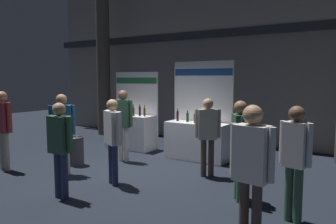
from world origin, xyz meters
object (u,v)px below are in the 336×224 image
(exhibitor_booth_0, at_px, (131,129))
(visitor_2, at_px, (113,134))
(trash_bin, at_px, (76,151))
(visitor_7, at_px, (60,141))
(visitor_5, at_px, (295,155))
(visitor_1, at_px, (251,163))
(visitor_8, at_px, (123,119))
(exhibitor_booth_1, at_px, (197,136))
(visitor_9, at_px, (208,131))
(visitor_4, at_px, (240,142))
(visitor_0, at_px, (62,126))
(visitor_3, at_px, (3,123))

(exhibitor_booth_0, xyz_separation_m, visitor_2, (1.84, -2.85, 0.43))
(trash_bin, distance_m, visitor_7, 2.34)
(trash_bin, xyz_separation_m, visitor_5, (5.18, -0.49, 0.67))
(trash_bin, relative_size, visitor_1, 0.38)
(visitor_1, xyz_separation_m, visitor_8, (-4.16, 2.53, -0.00))
(visitor_1, bearing_deg, exhibitor_booth_1, 133.98)
(visitor_2, bearing_deg, visitor_9, 75.26)
(exhibitor_booth_0, bearing_deg, trash_bin, -87.81)
(visitor_2, distance_m, visitor_5, 3.42)
(exhibitor_booth_0, bearing_deg, visitor_2, -57.12)
(visitor_4, distance_m, visitor_9, 1.45)
(visitor_0, bearing_deg, trash_bin, -105.06)
(visitor_5, relative_size, visitor_8, 0.95)
(exhibitor_booth_0, distance_m, visitor_3, 3.60)
(visitor_2, bearing_deg, trash_bin, -171.42)
(visitor_4, xyz_separation_m, visitor_7, (-2.71, -1.57, -0.02))
(visitor_0, relative_size, visitor_7, 1.05)
(visitor_0, xyz_separation_m, visitor_5, (4.81, 0.21, -0.06))
(trash_bin, height_order, visitor_9, visitor_9)
(exhibitor_booth_1, bearing_deg, visitor_1, -54.59)
(visitor_0, distance_m, visitor_1, 4.61)
(exhibitor_booth_1, xyz_separation_m, visitor_4, (1.95, -2.22, 0.42))
(exhibitor_booth_1, xyz_separation_m, visitor_8, (-1.52, -1.19, 0.48))
(exhibitor_booth_1, bearing_deg, visitor_2, -100.00)
(trash_bin, bearing_deg, visitor_0, -62.09)
(exhibitor_booth_1, xyz_separation_m, visitor_7, (-0.76, -3.80, 0.41))
(visitor_2, bearing_deg, visitor_0, -148.78)
(visitor_5, xyz_separation_m, visitor_7, (-3.69, -1.19, 0.01))
(visitor_0, bearing_deg, visitor_3, -24.10)
(visitor_5, bearing_deg, visitor_8, -5.07)
(visitor_1, xyz_separation_m, visitor_7, (-3.40, -0.08, -0.08))
(visitor_0, distance_m, visitor_5, 4.81)
(visitor_0, distance_m, visitor_4, 3.87)
(exhibitor_booth_1, bearing_deg, visitor_9, -54.66)
(exhibitor_booth_0, distance_m, visitor_2, 3.42)
(trash_bin, height_order, visitor_8, visitor_8)
(exhibitor_booth_1, relative_size, visitor_3, 1.41)
(visitor_7, bearing_deg, exhibitor_booth_1, 77.59)
(visitor_2, relative_size, visitor_3, 0.94)
(exhibitor_booth_1, bearing_deg, visitor_0, -123.58)
(visitor_3, bearing_deg, visitor_8, 50.76)
(trash_bin, height_order, visitor_0, visitor_0)
(visitor_3, distance_m, visitor_7, 2.60)
(visitor_0, relative_size, visitor_1, 0.99)
(visitor_7, bearing_deg, visitor_8, 105.16)
(visitor_0, bearing_deg, exhibitor_booth_1, -166.55)
(trash_bin, distance_m, visitor_1, 5.19)
(visitor_1, bearing_deg, visitor_5, 83.87)
(visitor_3, bearing_deg, visitor_1, -3.01)
(visitor_3, distance_m, visitor_8, 2.78)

